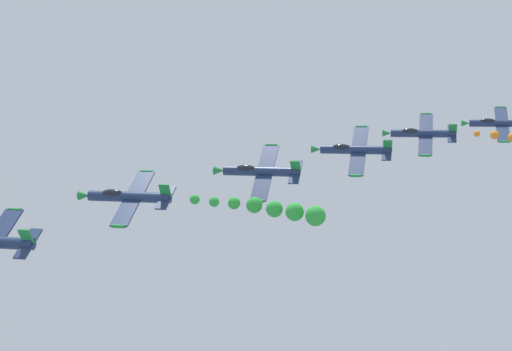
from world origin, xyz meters
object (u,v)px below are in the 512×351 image
airplane_left_outer (260,171)px  airplane_trailing (422,133)px  airplane_right_outer (354,150)px  airplane_right_inner (128,197)px  airplane_high_slot (498,123)px

airplane_left_outer → airplane_trailing: size_ratio=1.00×
airplane_trailing → airplane_right_outer: bearing=147.2°
airplane_right_outer → airplane_trailing: size_ratio=1.00×
airplane_left_outer → airplane_trailing: bearing=-35.7°
airplane_left_outer → airplane_right_outer: 15.57m
airplane_left_outer → airplane_right_outer: (12.07, -9.64, 1.88)m
airplane_right_inner → airplane_right_outer: 32.02m
airplane_right_inner → airplane_left_outer: bearing=-44.2°
airplane_right_inner → airplane_high_slot: size_ratio=1.00×
airplane_trailing → airplane_right_inner: bearing=141.3°
airplane_right_outer → airplane_right_inner: bearing=138.5°
airplane_right_inner → airplane_left_outer: size_ratio=1.00×
airplane_right_inner → airplane_left_outer: (11.75, -11.43, 1.83)m
airplane_trailing → airplane_high_slot: bearing=-42.5°
airplane_right_outer → airplane_trailing: (12.86, -8.29, 1.63)m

